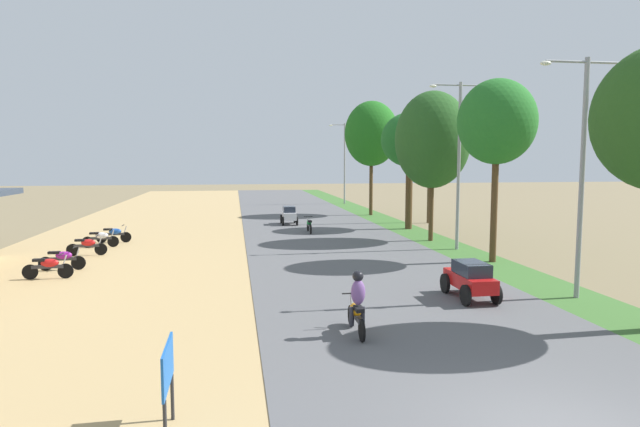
{
  "coord_description": "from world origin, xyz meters",
  "views": [
    {
      "loc": [
        -5.03,
        -7.36,
        4.5
      ],
      "look_at": [
        -0.42,
        21.72,
        1.53
      ],
      "focal_mm": 30.43,
      "sensor_mm": 36.0,
      "label": 1
    }
  ],
  "objects_px": {
    "median_tree_fourth": "(410,141)",
    "car_sedan_red": "(470,278)",
    "streetlamp_far": "(345,158)",
    "streetlamp_mid": "(459,154)",
    "parked_motorbike_second": "(63,258)",
    "parked_motorbike_fifth": "(114,233)",
    "streetlamp_near": "(583,161)",
    "median_tree_fifth": "(372,134)",
    "median_tree_third": "(433,140)",
    "utility_pole_near": "(429,158)",
    "parked_motorbike_nearest": "(48,266)",
    "parked_motorbike_fourth": "(101,238)",
    "motorbike_foreground_rider": "(357,304)",
    "parked_motorbike_third": "(87,245)",
    "car_hatchback_white": "(289,215)",
    "motorbike_ahead_second": "(309,224)",
    "median_tree_second": "(497,122)",
    "street_signboard": "(168,372)"
  },
  "relations": [
    {
      "from": "median_tree_third",
      "to": "streetlamp_mid",
      "type": "distance_m",
      "value": 3.0
    },
    {
      "from": "parked_motorbike_nearest",
      "to": "utility_pole_near",
      "type": "xyz_separation_m",
      "value": [
        20.35,
        15.18,
        4.02
      ]
    },
    {
      "from": "parked_motorbike_nearest",
      "to": "streetlamp_near",
      "type": "distance_m",
      "value": 18.95
    },
    {
      "from": "median_tree_fourth",
      "to": "car_sedan_red",
      "type": "bearing_deg",
      "value": -101.92
    },
    {
      "from": "parked_motorbike_fifth",
      "to": "utility_pole_near",
      "type": "distance_m",
      "value": 21.23
    },
    {
      "from": "streetlamp_mid",
      "to": "streetlamp_far",
      "type": "xyz_separation_m",
      "value": [
        0.0,
        27.65,
        -0.1
      ]
    },
    {
      "from": "parked_motorbike_third",
      "to": "car_hatchback_white",
      "type": "bearing_deg",
      "value": 44.93
    },
    {
      "from": "motorbike_ahead_second",
      "to": "parked_motorbike_fifth",
      "type": "bearing_deg",
      "value": -168.79
    },
    {
      "from": "median_tree_third",
      "to": "car_hatchback_white",
      "type": "relative_size",
      "value": 4.02
    },
    {
      "from": "streetlamp_near",
      "to": "streetlamp_mid",
      "type": "distance_m",
      "value": 9.53
    },
    {
      "from": "streetlamp_far",
      "to": "streetlamp_mid",
      "type": "bearing_deg",
      "value": -90.0
    },
    {
      "from": "parked_motorbike_fourth",
      "to": "streetlamp_near",
      "type": "distance_m",
      "value": 22.09
    },
    {
      "from": "parked_motorbike_fourth",
      "to": "streetlamp_near",
      "type": "relative_size",
      "value": 0.24
    },
    {
      "from": "median_tree_third",
      "to": "car_sedan_red",
      "type": "distance_m",
      "value": 13.36
    },
    {
      "from": "median_tree_fourth",
      "to": "car_sedan_red",
      "type": "xyz_separation_m",
      "value": [
        -3.61,
        -17.11,
        -4.91
      ]
    },
    {
      "from": "motorbike_foreground_rider",
      "to": "car_sedan_red",
      "type": "bearing_deg",
      "value": 33.63
    },
    {
      "from": "median_tree_third",
      "to": "motorbike_foreground_rider",
      "type": "distance_m",
      "value": 17.38
    },
    {
      "from": "motorbike_ahead_second",
      "to": "utility_pole_near",
      "type": "bearing_deg",
      "value": 25.04
    },
    {
      "from": "median_tree_fourth",
      "to": "car_sedan_red",
      "type": "height_order",
      "value": "median_tree_fourth"
    },
    {
      "from": "parked_motorbike_second",
      "to": "median_tree_fifth",
      "type": "relative_size",
      "value": 0.2
    },
    {
      "from": "parked_motorbike_fifth",
      "to": "car_sedan_red",
      "type": "distance_m",
      "value": 19.61
    },
    {
      "from": "median_tree_third",
      "to": "utility_pole_near",
      "type": "xyz_separation_m",
      "value": [
        2.93,
        8.34,
        -0.94
      ]
    },
    {
      "from": "motorbike_foreground_rider",
      "to": "parked_motorbike_second",
      "type": "bearing_deg",
      "value": 135.4
    },
    {
      "from": "parked_motorbike_third",
      "to": "parked_motorbike_fifth",
      "type": "xyz_separation_m",
      "value": [
        0.38,
        3.86,
        0.0
      ]
    },
    {
      "from": "median_tree_fifth",
      "to": "median_tree_second",
      "type": "bearing_deg",
      "value": -89.08
    },
    {
      "from": "median_tree_fifth",
      "to": "parked_motorbike_third",
      "type": "bearing_deg",
      "value": -138.14
    },
    {
      "from": "parked_motorbike_second",
      "to": "car_sedan_red",
      "type": "distance_m",
      "value": 15.74
    },
    {
      "from": "parked_motorbike_third",
      "to": "car_hatchback_white",
      "type": "relative_size",
      "value": 0.9
    },
    {
      "from": "median_tree_fifth",
      "to": "car_sedan_red",
      "type": "height_order",
      "value": "median_tree_fifth"
    },
    {
      "from": "utility_pole_near",
      "to": "motorbike_ahead_second",
      "type": "bearing_deg",
      "value": -154.96
    },
    {
      "from": "streetlamp_far",
      "to": "streetlamp_near",
      "type": "bearing_deg",
      "value": -90.0
    },
    {
      "from": "median_tree_second",
      "to": "parked_motorbike_fourth",
      "type": "bearing_deg",
      "value": 159.23
    },
    {
      "from": "parked_motorbike_third",
      "to": "median_tree_second",
      "type": "xyz_separation_m",
      "value": [
        17.77,
        -4.35,
        5.49
      ]
    },
    {
      "from": "parked_motorbike_second",
      "to": "car_hatchback_white",
      "type": "distance_m",
      "value": 17.25
    },
    {
      "from": "parked_motorbike_fifth",
      "to": "median_tree_fourth",
      "type": "bearing_deg",
      "value": 10.12
    },
    {
      "from": "street_signboard",
      "to": "car_hatchback_white",
      "type": "xyz_separation_m",
      "value": [
        4.74,
        27.78,
        -0.36
      ]
    },
    {
      "from": "parked_motorbike_fourth",
      "to": "streetlamp_mid",
      "type": "xyz_separation_m",
      "value": [
        17.52,
        -3.35,
        4.17
      ]
    },
    {
      "from": "parked_motorbike_fourth",
      "to": "median_tree_fifth",
      "type": "bearing_deg",
      "value": 37.33
    },
    {
      "from": "streetlamp_mid",
      "to": "streetlamp_far",
      "type": "bearing_deg",
      "value": 90.0
    },
    {
      "from": "median_tree_fifth",
      "to": "car_sedan_red",
      "type": "bearing_deg",
      "value": -97.42
    },
    {
      "from": "median_tree_fourth",
      "to": "streetlamp_far",
      "type": "bearing_deg",
      "value": 90.38
    },
    {
      "from": "motorbike_ahead_second",
      "to": "streetlamp_near",
      "type": "bearing_deg",
      "value": -68.78
    },
    {
      "from": "street_signboard",
      "to": "streetlamp_mid",
      "type": "bearing_deg",
      "value": 54.03
    },
    {
      "from": "median_tree_third",
      "to": "car_sedan_red",
      "type": "height_order",
      "value": "median_tree_third"
    },
    {
      "from": "parked_motorbike_nearest",
      "to": "parked_motorbike_fourth",
      "type": "height_order",
      "value": "same"
    },
    {
      "from": "parked_motorbike_nearest",
      "to": "median_tree_fifth",
      "type": "bearing_deg",
      "value": 49.51
    },
    {
      "from": "parked_motorbike_fifth",
      "to": "median_tree_fourth",
      "type": "relative_size",
      "value": 0.24
    },
    {
      "from": "parked_motorbike_fifth",
      "to": "streetlamp_far",
      "type": "distance_m",
      "value": 28.85
    },
    {
      "from": "parked_motorbike_fourth",
      "to": "utility_pole_near",
      "type": "distance_m",
      "value": 22.03
    },
    {
      "from": "parked_motorbike_third",
      "to": "car_sedan_red",
      "type": "bearing_deg",
      "value": -35.79
    }
  ]
}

